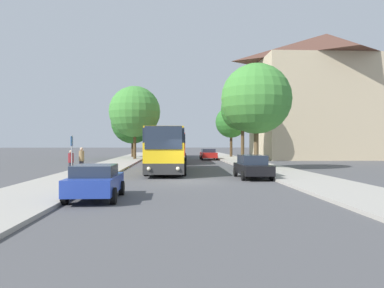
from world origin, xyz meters
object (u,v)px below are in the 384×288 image
(bus_front, at_px, (167,149))
(bus_rear, at_px, (171,146))
(parked_car_left_curb, at_px, (95,181))
(tree_right_near, at_px, (256,99))
(bus_stop_sign, at_px, (72,151))
(tree_right_far, at_px, (231,122))
(tree_right_mid, at_px, (243,109))
(parked_car_right_far, at_px, (208,154))
(tree_left_far, at_px, (135,112))
(pedestrian_waiting_near, at_px, (82,160))
(parked_car_right_near, at_px, (253,166))
(bus_middle, at_px, (173,147))
(tree_left_near, at_px, (133,122))
(pedestrian_waiting_far, at_px, (71,162))

(bus_front, xyz_separation_m, bus_rear, (0.17, 29.86, -0.00))
(parked_car_left_curb, height_order, tree_right_near, tree_right_near)
(bus_stop_sign, bearing_deg, tree_right_far, 65.72)
(tree_right_near, bearing_deg, tree_right_mid, 84.16)
(parked_car_left_curb, xyz_separation_m, parked_car_right_far, (7.77, 34.24, 0.03))
(tree_left_far, bearing_deg, bus_front, -77.34)
(tree_right_near, bearing_deg, bus_rear, 104.62)
(pedestrian_waiting_near, bearing_deg, parked_car_right_near, -142.06)
(bus_front, xyz_separation_m, bus_middle, (0.48, 13.83, -0.03))
(bus_middle, distance_m, pedestrian_waiting_near, 17.81)
(bus_middle, xyz_separation_m, bus_stop_sign, (-6.27, -19.44, -0.01))
(bus_middle, relative_size, tree_left_far, 1.25)
(parked_car_left_curb, distance_m, tree_right_far, 43.63)
(parked_car_right_near, relative_size, pedestrian_waiting_near, 2.44)
(parked_car_left_curb, relative_size, tree_right_far, 0.51)
(bus_front, relative_size, parked_car_left_curb, 2.95)
(tree_right_near, bearing_deg, tree_right_far, 85.80)
(bus_middle, distance_m, tree_right_near, 14.27)
(tree_right_mid, relative_size, tree_right_far, 1.15)
(tree_right_far, bearing_deg, bus_rear, 167.63)
(parked_car_right_far, distance_m, tree_left_near, 13.42)
(tree_right_far, bearing_deg, parked_car_right_near, -96.53)
(pedestrian_waiting_far, distance_m, tree_left_near, 30.62)
(parked_car_right_far, height_order, pedestrian_waiting_near, pedestrian_waiting_near)
(bus_middle, relative_size, tree_left_near, 1.43)
(bus_stop_sign, bearing_deg, tree_right_mid, 55.59)
(parked_car_left_curb, xyz_separation_m, pedestrian_waiting_far, (-3.84, 10.65, 0.22))
(bus_stop_sign, distance_m, pedestrian_waiting_far, 2.63)
(bus_middle, height_order, tree_right_mid, tree_right_mid)
(bus_stop_sign, xyz_separation_m, tree_left_far, (1.18, 26.14, 4.60))
(parked_car_right_near, distance_m, tree_right_mid, 22.03)
(bus_rear, xyz_separation_m, pedestrian_waiting_far, (-6.67, -33.05, -0.82))
(parked_car_right_near, xyz_separation_m, tree_left_near, (-11.09, 32.47, 4.55))
(pedestrian_waiting_far, bearing_deg, pedestrian_waiting_near, 95.64)
(parked_car_right_far, bearing_deg, tree_left_near, -32.30)
(bus_middle, relative_size, parked_car_right_far, 2.65)
(parked_car_right_far, height_order, tree_left_near, tree_left_near)
(parked_car_right_near, height_order, tree_right_far, tree_right_far)
(bus_rear, distance_m, pedestrian_waiting_near, 33.21)
(bus_stop_sign, bearing_deg, parked_car_right_near, 1.20)
(tree_left_near, relative_size, tree_right_far, 1.09)
(tree_left_near, bearing_deg, tree_right_mid, -38.37)
(bus_rear, bearing_deg, parked_car_left_curb, -92.19)
(tree_left_near, bearing_deg, pedestrian_waiting_far, -91.72)
(tree_left_far, bearing_deg, tree_right_near, -56.90)
(parked_car_left_curb, xyz_separation_m, tree_left_far, (-1.96, 34.38, 5.61))
(tree_right_far, bearing_deg, tree_right_near, -94.20)
(parked_car_left_curb, bearing_deg, tree_right_far, 73.28)
(bus_rear, distance_m, parked_car_left_curb, 43.80)
(bus_front, height_order, pedestrian_waiting_near, bus_front)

